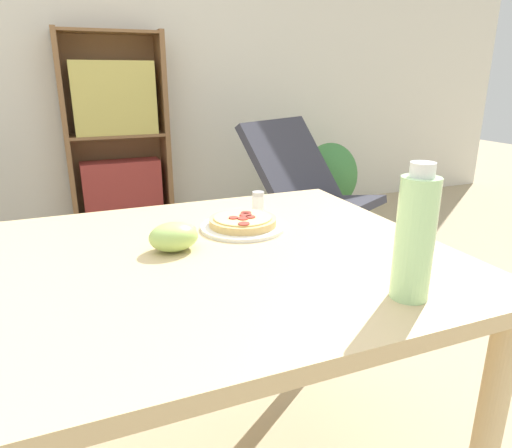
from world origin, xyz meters
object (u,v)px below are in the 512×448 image
Objects in this scene: lounge_chair_far at (312,216)px; bookshelf at (118,144)px; grape_bunch at (174,237)px; salt_shaker at (258,202)px; drink_bottle at (415,237)px; potted_plant_floor at (329,179)px; pizza_on_plate at (243,223)px.

lounge_chair_far is 0.67× the size of bookshelf.
salt_shaker is at bearing 35.77° from grape_bunch.
lounge_chair_far is at bearing 65.55° from drink_bottle.
drink_bottle is 4.09× the size of salt_shaker.
drink_bottle is at bearing -142.45° from lounge_chair_far.
bookshelf is at bearing 94.28° from drink_bottle.
grape_bunch reaches higher than potted_plant_floor.
pizza_on_plate is 0.17m from salt_shaker.
pizza_on_plate is 1.96× the size of grape_bunch.
salt_shaker is at bearing -126.61° from potted_plant_floor.
bookshelf is at bearing 91.70° from pizza_on_plate.
lounge_chair_far is (1.20, 1.45, -0.50)m from grape_bunch.
bookshelf reaches higher than potted_plant_floor.
potted_plant_floor is at bearing 53.39° from salt_shaker.
bookshelf is at bearing 86.88° from grape_bunch.
drink_bottle is (0.36, -0.41, 0.09)m from grape_bunch.
bookshelf is (-0.07, 2.43, -0.10)m from pizza_on_plate.
pizza_on_plate is at bearing -127.07° from salt_shaker.
pizza_on_plate is 0.24× the size of lounge_chair_far.
grape_bunch is 2.85m from potted_plant_floor.
grape_bunch is 0.38m from salt_shaker.
salt_shaker is (0.10, 0.13, 0.02)m from pizza_on_plate.
grape_bunch is 0.08× the size of bookshelf.
grape_bunch is 0.19× the size of potted_plant_floor.
pizza_on_plate is at bearing 23.33° from grape_bunch.
bookshelf reaches higher than grape_bunch.
grape_bunch reaches higher than salt_shaker.
potted_plant_floor is at bearing -11.84° from bookshelf.
bookshelf is at bearing 168.16° from potted_plant_floor.
pizza_on_plate is 2.64m from potted_plant_floor.
grape_bunch is at bearing -93.12° from bookshelf.
pizza_on_plate is 1.75m from lounge_chair_far.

